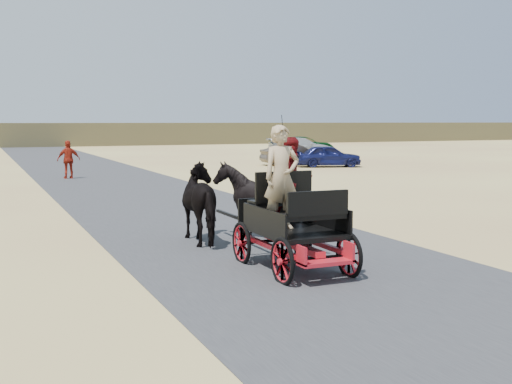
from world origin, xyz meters
name	(u,v)px	position (x,y,z in m)	size (l,w,h in m)	color
ground	(355,288)	(0.00, 0.00, 0.00)	(140.00, 140.00, 0.00)	tan
road	(355,288)	(0.00, 0.00, 0.01)	(6.00, 140.00, 0.01)	#38383A
ridge_far	(30,135)	(0.00, 62.00, 1.20)	(140.00, 6.00, 2.40)	brown
carriage	(293,249)	(-0.31, 1.55, 0.36)	(1.30, 2.40, 0.72)	black
horse_left	(206,203)	(-0.86, 4.55, 0.85)	(0.91, 2.01, 1.70)	black
horse_right	(253,200)	(0.24, 4.55, 0.85)	(1.37, 1.54, 1.70)	black
driver_man	(282,177)	(-0.51, 1.60, 1.62)	(0.66, 0.43, 1.80)	tan
passenger_woman	(293,180)	(-0.01, 2.15, 1.51)	(0.77, 0.60, 1.58)	#660C0F
pedestrian	(69,160)	(-1.47, 21.47, 0.86)	(1.01, 0.42, 1.73)	maroon
car_a	(329,156)	(13.03, 23.28, 0.62)	(1.47, 3.66, 1.25)	navy
car_b	(294,154)	(11.95, 25.51, 0.63)	(1.34, 3.85, 1.27)	brown
car_c	(301,147)	(16.33, 32.93, 0.70)	(1.98, 4.86, 1.41)	silver
car_d	(303,146)	(17.93, 35.69, 0.70)	(2.34, 5.07, 1.41)	#0C4C19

